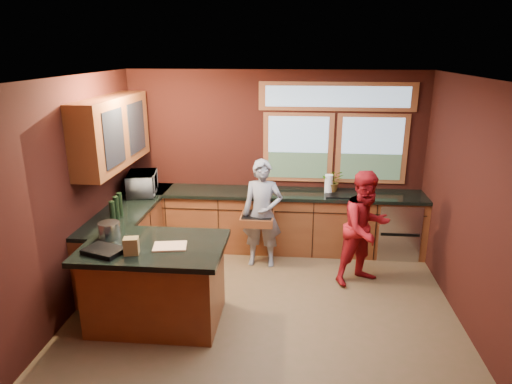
# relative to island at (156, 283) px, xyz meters

# --- Properties ---
(floor) EXTENTS (4.50, 4.50, 0.00)m
(floor) POSITION_rel_island_xyz_m (1.20, 0.40, -0.48)
(floor) COLOR brown
(floor) RESTS_ON ground
(room_shell) EXTENTS (4.52, 4.02, 2.71)m
(room_shell) POSITION_rel_island_xyz_m (0.60, 0.73, 1.32)
(room_shell) COLOR black
(room_shell) RESTS_ON ground
(back_counter) EXTENTS (4.50, 0.64, 0.93)m
(back_counter) POSITION_rel_island_xyz_m (1.40, 2.10, -0.01)
(back_counter) COLOR #632E17
(back_counter) RESTS_ON floor
(left_counter) EXTENTS (0.64, 2.30, 0.93)m
(left_counter) POSITION_rel_island_xyz_m (-0.75, 1.25, -0.01)
(left_counter) COLOR #632E17
(left_counter) RESTS_ON floor
(island) EXTENTS (1.55, 1.05, 0.95)m
(island) POSITION_rel_island_xyz_m (0.00, 0.00, 0.00)
(island) COLOR #632E17
(island) RESTS_ON floor
(person_grey) EXTENTS (0.58, 0.39, 1.55)m
(person_grey) POSITION_rel_island_xyz_m (1.07, 1.55, 0.29)
(person_grey) COLOR slate
(person_grey) RESTS_ON floor
(person_red) EXTENTS (0.94, 0.89, 1.53)m
(person_red) POSITION_rel_island_xyz_m (2.45, 1.15, 0.29)
(person_red) COLOR maroon
(person_red) RESTS_ON floor
(microwave) EXTENTS (0.51, 0.65, 0.32)m
(microwave) POSITION_rel_island_xyz_m (-0.72, 1.80, 0.61)
(microwave) COLOR #999999
(microwave) RESTS_ON left_counter
(potted_plant) EXTENTS (0.31, 0.27, 0.35)m
(potted_plant) POSITION_rel_island_xyz_m (2.08, 2.15, 0.63)
(potted_plant) COLOR #999999
(potted_plant) RESTS_ON back_counter
(paper_towel) EXTENTS (0.12, 0.12, 0.28)m
(paper_towel) POSITION_rel_island_xyz_m (2.02, 2.10, 0.59)
(paper_towel) COLOR white
(paper_towel) RESTS_ON back_counter
(cutting_board) EXTENTS (0.39, 0.31, 0.02)m
(cutting_board) POSITION_rel_island_xyz_m (0.20, -0.05, 0.48)
(cutting_board) COLOR tan
(cutting_board) RESTS_ON island
(stock_pot) EXTENTS (0.24, 0.24, 0.18)m
(stock_pot) POSITION_rel_island_xyz_m (-0.55, 0.15, 0.56)
(stock_pot) COLOR silver
(stock_pot) RESTS_ON island
(paper_bag) EXTENTS (0.17, 0.15, 0.18)m
(paper_bag) POSITION_rel_island_xyz_m (-0.15, -0.25, 0.56)
(paper_bag) COLOR brown
(paper_bag) RESTS_ON island
(black_tray) EXTENTS (0.47, 0.39, 0.05)m
(black_tray) POSITION_rel_island_xyz_m (-0.45, -0.25, 0.49)
(black_tray) COLOR black
(black_tray) RESTS_ON island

